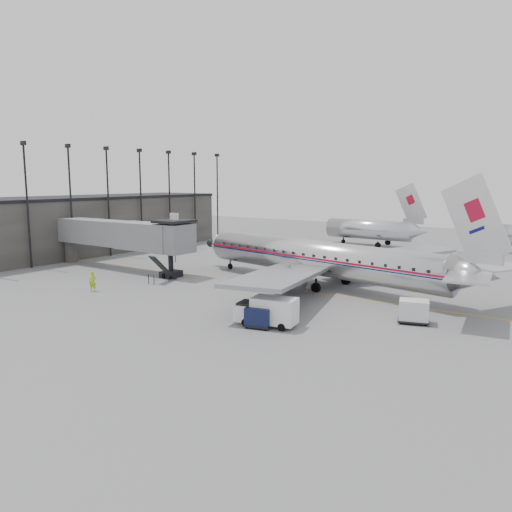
{
  "coord_description": "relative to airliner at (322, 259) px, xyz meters",
  "views": [
    {
      "loc": [
        29.63,
        -35.55,
        10.72
      ],
      "look_at": [
        1.52,
        4.59,
        3.2
      ],
      "focal_mm": 35.0,
      "sensor_mm": 36.0,
      "label": 1
    }
  ],
  "objects": [
    {
      "name": "distant_aircraft_near",
      "position": [
        -8.49,
        33.13,
        -0.1
      ],
      "size": [
        16.39,
        3.2,
        10.26
      ],
      "color": "silver",
      "rests_on": "ground"
    },
    {
      "name": "terminal",
      "position": [
        -40.7,
        1.13,
        1.16
      ],
      "size": [
        12.0,
        46.0,
        8.0
      ],
      "primitive_type": "cube",
      "color": "#363431",
      "rests_on": "ground"
    },
    {
      "name": "service_van",
      "position": [
        3.07,
        -14.64,
        -1.7
      ],
      "size": [
        4.84,
        2.58,
        2.16
      ],
      "rotation": [
        0.0,
        0.0,
        0.19
      ],
      "color": "white",
      "rests_on": "ground"
    },
    {
      "name": "baggage_cart_navy",
      "position": [
        2.86,
        -15.36,
        -2.03
      ],
      "size": [
        2.23,
        1.89,
        1.53
      ],
      "rotation": [
        0.0,
        0.0,
        0.23
      ],
      "color": "#0E1538",
      "rests_on": "ground"
    },
    {
      "name": "airliner",
      "position": [
        0.0,
        0.0,
        0.0
      ],
      "size": [
        35.39,
        32.51,
        11.28
      ],
      "rotation": [
        0.0,
        0.0,
        -0.18
      ],
      "color": "silver",
      "rests_on": "ground"
    },
    {
      "name": "baggage_cart_white",
      "position": [
        11.75,
        -7.7,
        -1.9
      ],
      "size": [
        2.64,
        2.29,
        1.76
      ],
      "rotation": [
        0.0,
        0.0,
        0.3
      ],
      "color": "silver",
      "rests_on": "ground"
    },
    {
      "name": "apron_line",
      "position": [
        -3.7,
        -2.87,
        -2.83
      ],
      "size": [
        60.0,
        0.15,
        0.01
      ],
      "primitive_type": "cube",
      "rotation": [
        0.0,
        0.0,
        1.57
      ],
      "color": "gold",
      "rests_on": "ground"
    },
    {
      "name": "floodlight_masts",
      "position": [
        -34.2,
        4.13,
        5.53
      ],
      "size": [
        0.9,
        42.25,
        15.25
      ],
      "color": "black",
      "rests_on": "ground"
    },
    {
      "name": "jet_bridge",
      "position": [
        -23.36,
        -5.2,
        1.34
      ],
      "size": [
        21.0,
        6.2,
        7.1
      ],
      "color": "slate",
      "rests_on": "ground"
    },
    {
      "name": "ground",
      "position": [
        -6.7,
        -8.87,
        -2.84
      ],
      "size": [
        160.0,
        160.0,
        0.0
      ],
      "primitive_type": "plane",
      "color": "slate",
      "rests_on": "ground"
    },
    {
      "name": "ramp_worker",
      "position": [
        -17.12,
        -14.79,
        -1.85
      ],
      "size": [
        0.85,
        0.76,
        1.97
      ],
      "primitive_type": "imported",
      "rotation": [
        0.0,
        0.0,
        0.5
      ],
      "color": "#98C617",
      "rests_on": "ground"
    }
  ]
}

